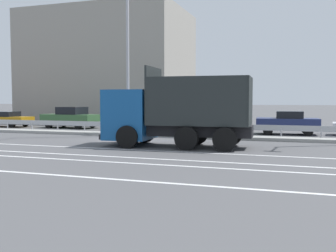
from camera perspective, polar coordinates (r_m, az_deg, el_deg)
ground_plane at (r=21.02m, az=-5.04°, el=-2.23°), size 320.00×320.00×0.00m
lane_strip_0 at (r=16.90m, az=-0.32°, el=-3.68°), size 53.37×0.16×0.01m
lane_strip_1 at (r=14.87m, az=-3.10°, el=-4.71°), size 53.37×0.16×0.01m
lane_strip_2 at (r=13.77m, az=-5.00°, el=-5.41°), size 53.37×0.16×0.01m
lane_strip_3 at (r=11.39m, az=-10.55°, el=-7.40°), size 53.37×0.16×0.01m
median_island at (r=23.64m, az=-2.24°, el=-1.33°), size 29.36×1.10×0.18m
median_guardrail at (r=24.54m, az=-1.39°, el=-0.01°), size 53.37×0.09×0.78m
dump_truck at (r=18.75m, az=-1.31°, el=1.26°), size 7.06×3.02×3.76m
median_road_sign at (r=24.80m, az=-8.73°, el=1.57°), size 0.66×0.16×2.44m
street_lamp_1 at (r=24.15m, az=-6.04°, el=12.47°), size 0.70×2.35×10.68m
parked_car_1 at (r=35.08m, az=-22.71°, el=0.98°), size 4.87×1.80×1.26m
parked_car_2 at (r=31.78m, az=-13.90°, el=1.20°), size 4.68×2.32×1.66m
parked_car_3 at (r=28.83m, az=-4.33°, el=0.87°), size 4.58×1.93×1.45m
parked_car_4 at (r=27.36m, az=6.04°, el=0.87°), size 4.86×1.96×1.64m
parked_car_5 at (r=26.19m, az=16.98°, el=0.48°), size 3.97×2.15×1.49m
background_building_0 at (r=41.81m, az=-8.60°, el=8.38°), size 15.96×10.41×11.15m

